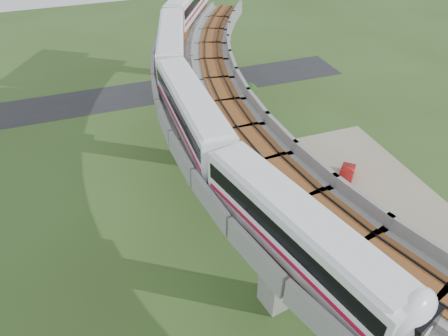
{
  "coord_description": "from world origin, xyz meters",
  "views": [
    {
      "loc": [
        -10.4,
        -29.76,
        29.84
      ],
      "look_at": [
        -0.2,
        -1.33,
        7.5
      ],
      "focal_mm": 35.0,
      "sensor_mm": 36.0,
      "label": 1
    }
  ],
  "objects_px": {
    "metro_train": "(203,73)",
    "car_white": "(396,270)",
    "car_dark": "(302,175)",
    "car_red": "(346,175)"
  },
  "relations": [
    {
      "from": "car_red",
      "to": "car_dark",
      "type": "relative_size",
      "value": 0.87
    },
    {
      "from": "car_dark",
      "to": "car_red",
      "type": "bearing_deg",
      "value": -106.28
    },
    {
      "from": "metro_train",
      "to": "car_white",
      "type": "xyz_separation_m",
      "value": [
        10.99,
        -19.05,
        -11.63
      ]
    },
    {
      "from": "car_red",
      "to": "metro_train",
      "type": "bearing_deg",
      "value": -160.29
    },
    {
      "from": "car_dark",
      "to": "car_white",
      "type": "bearing_deg",
      "value": -172.7
    },
    {
      "from": "metro_train",
      "to": "car_red",
      "type": "xyz_separation_m",
      "value": [
        14.3,
        -6.05,
        -11.59
      ]
    },
    {
      "from": "car_white",
      "to": "car_red",
      "type": "xyz_separation_m",
      "value": [
        3.32,
        13.01,
        0.04
      ]
    },
    {
      "from": "car_red",
      "to": "car_dark",
      "type": "distance_m",
      "value": 4.88
    },
    {
      "from": "metro_train",
      "to": "car_white",
      "type": "distance_m",
      "value": 24.88
    },
    {
      "from": "car_white",
      "to": "metro_train",
      "type": "bearing_deg",
      "value": 103.5
    }
  ]
}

